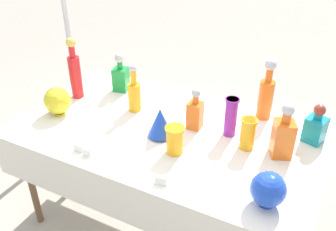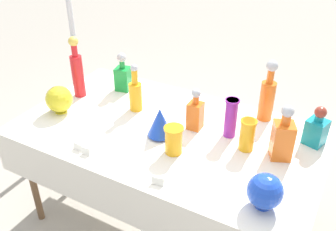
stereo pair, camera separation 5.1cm
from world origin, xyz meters
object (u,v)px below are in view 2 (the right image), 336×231
round_bowl_1 (265,191)px  tall_bottle_0 (268,95)px  tall_bottle_1 (77,71)px  square_decanter_1 (195,113)px  square_decanter_0 (123,75)px  fluted_vase_0 (160,122)px  square_decanter_3 (283,137)px  round_bowl_0 (59,99)px  slender_vase_0 (247,134)px  square_decanter_2 (316,129)px  slender_vase_1 (231,117)px  slender_vase_2 (174,139)px  tall_bottle_2 (135,93)px  canopy_pole (74,41)px

round_bowl_1 → tall_bottle_0: bearing=106.0°
tall_bottle_1 → square_decanter_1: size_ratio=1.62×
square_decanter_0 → fluted_vase_0: 0.64m
square_decanter_3 → round_bowl_0: size_ratio=1.78×
slender_vase_0 → square_decanter_2: bearing=36.5°
square_decanter_1 → tall_bottle_0: bearing=42.4°
slender_vase_1 → slender_vase_2: 0.36m
round_bowl_0 → square_decanter_1: bearing=16.5°
round_bowl_1 → slender_vase_1: bearing=126.3°
tall_bottle_1 → round_bowl_0: tall_bottle_1 is taller
tall_bottle_1 → square_decanter_3: tall_bottle_1 is taller
fluted_vase_0 → round_bowl_0: (-0.69, -0.07, -0.00)m
square_decanter_0 → round_bowl_1: bearing=-28.0°
square_decanter_2 → tall_bottle_1: bearing=-172.8°
tall_bottle_1 → square_decanter_1: bearing=0.8°
tall_bottle_2 → round_bowl_0: bearing=-147.3°
slender_vase_0 → fluted_vase_0: 0.49m
square_decanter_3 → slender_vase_0: size_ratio=1.72×
tall_bottle_0 → canopy_pole: canopy_pole is taller
round_bowl_1 → canopy_pole: canopy_pole is taller
tall_bottle_2 → square_decanter_0: 0.30m
fluted_vase_0 → round_bowl_1: size_ratio=1.06×
slender_vase_2 → square_decanter_3: bearing=24.9°
canopy_pole → tall_bottle_2: bearing=-28.1°
tall_bottle_1 → canopy_pole: size_ratio=0.18×
slender_vase_2 → round_bowl_0: round_bowl_0 is taller
tall_bottle_0 → slender_vase_1: tall_bottle_0 is taller
square_decanter_1 → slender_vase_0: 0.34m
square_decanter_2 → canopy_pole: (-2.00, 0.33, 0.04)m
square_decanter_3 → round_bowl_1: 0.40m
round_bowl_1 → canopy_pole: 2.11m
tall_bottle_1 → square_decanter_2: 1.52m
tall_bottle_2 → slender_vase_1: 0.63m
square_decanter_2 → fluted_vase_0: square_decanter_2 is taller
tall_bottle_0 → fluted_vase_0: (-0.47, -0.47, -0.07)m
square_decanter_2 → square_decanter_3: (-0.14, -0.21, 0.03)m
tall_bottle_1 → round_bowl_0: 0.25m
tall_bottle_1 → round_bowl_1: (1.40, -0.42, -0.10)m
round_bowl_0 → round_bowl_1: bearing=-7.7°
tall_bottle_2 → square_decanter_2: tall_bottle_2 is taller
tall_bottle_2 → round_bowl_0: tall_bottle_2 is taller
fluted_vase_0 → square_decanter_1: bearing=51.2°
tall_bottle_0 → slender_vase_0: tall_bottle_0 is taller
fluted_vase_0 → slender_vase_2: bearing=-35.2°
square_decanter_3 → round_bowl_0: (-1.34, -0.21, -0.04)m
square_decanter_3 → slender_vase_0: (-0.18, -0.02, -0.03)m
tall_bottle_0 → tall_bottle_1: 1.23m
canopy_pole → round_bowl_1: bearing=-26.4°
square_decanter_2 → slender_vase_2: bearing=-145.1°
slender_vase_0 → round_bowl_0: bearing=-170.6°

